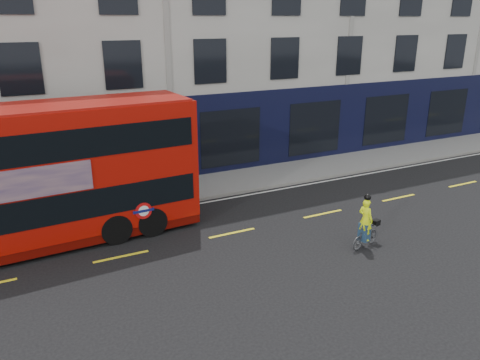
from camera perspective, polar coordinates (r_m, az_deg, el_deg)
ground at (r=15.81m, az=1.38°, el=-8.59°), size 120.00×120.00×0.00m
pavement at (r=21.27m, az=-6.77°, el=-1.11°), size 60.00×3.00×0.12m
kerb at (r=19.95m, az=-5.30°, el=-2.42°), size 60.00×0.12×0.13m
building_terrace at (r=26.18m, az=-12.51°, el=18.93°), size 50.00×10.07×15.00m
road_edge_line at (r=19.71m, az=-4.98°, el=-2.88°), size 58.00×0.10×0.01m
lane_dashes at (r=17.01m, az=-0.98°, el=-6.48°), size 58.00×0.12×0.01m
bus at (r=16.72m, az=-25.52°, el=0.10°), size 11.91×3.30×4.75m
cyclist at (r=16.29m, az=15.06°, el=-5.81°), size 1.39×0.69×1.94m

